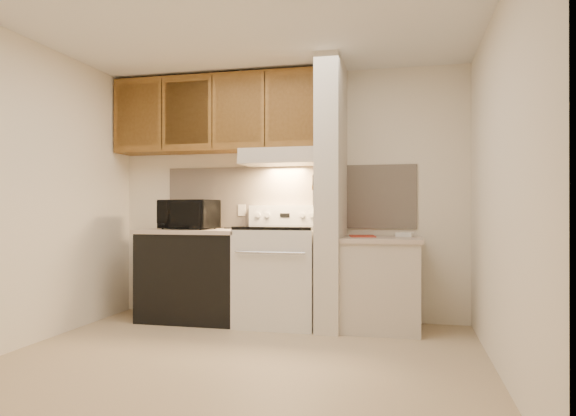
% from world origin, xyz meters
% --- Properties ---
extents(floor, '(3.60, 3.60, 0.00)m').
position_xyz_m(floor, '(0.00, 0.00, 0.00)').
color(floor, tan).
rests_on(floor, ground).
extents(ceiling, '(3.60, 3.60, 0.00)m').
position_xyz_m(ceiling, '(0.00, 0.00, 2.50)').
color(ceiling, white).
rests_on(ceiling, wall_back).
extents(wall_back, '(3.60, 2.50, 0.02)m').
position_xyz_m(wall_back, '(0.00, 1.50, 1.25)').
color(wall_back, white).
rests_on(wall_back, floor).
extents(wall_left, '(0.02, 3.00, 2.50)m').
position_xyz_m(wall_left, '(-1.80, 0.00, 1.25)').
color(wall_left, white).
rests_on(wall_left, floor).
extents(wall_right, '(0.02, 3.00, 2.50)m').
position_xyz_m(wall_right, '(1.80, 0.00, 1.25)').
color(wall_right, white).
rests_on(wall_right, floor).
extents(backsplash, '(2.60, 0.02, 0.63)m').
position_xyz_m(backsplash, '(0.00, 1.49, 1.24)').
color(backsplash, beige).
rests_on(backsplash, wall_back).
extents(range_body, '(0.76, 0.65, 0.92)m').
position_xyz_m(range_body, '(0.00, 1.16, 0.46)').
color(range_body, silver).
rests_on(range_body, floor).
extents(oven_window, '(0.50, 0.01, 0.30)m').
position_xyz_m(oven_window, '(0.00, 0.84, 0.50)').
color(oven_window, black).
rests_on(oven_window, range_body).
extents(oven_handle, '(0.65, 0.02, 0.02)m').
position_xyz_m(oven_handle, '(0.00, 0.80, 0.72)').
color(oven_handle, silver).
rests_on(oven_handle, range_body).
extents(cooktop, '(0.74, 0.64, 0.03)m').
position_xyz_m(cooktop, '(0.00, 1.16, 0.94)').
color(cooktop, black).
rests_on(cooktop, range_body).
extents(range_backguard, '(0.76, 0.08, 0.20)m').
position_xyz_m(range_backguard, '(0.00, 1.44, 1.05)').
color(range_backguard, silver).
rests_on(range_backguard, range_body).
extents(range_display, '(0.10, 0.01, 0.04)m').
position_xyz_m(range_display, '(0.00, 1.40, 1.05)').
color(range_display, black).
rests_on(range_display, range_backguard).
extents(range_knob_left_outer, '(0.05, 0.02, 0.05)m').
position_xyz_m(range_knob_left_outer, '(-0.28, 1.40, 1.05)').
color(range_knob_left_outer, silver).
rests_on(range_knob_left_outer, range_backguard).
extents(range_knob_left_inner, '(0.05, 0.02, 0.05)m').
position_xyz_m(range_knob_left_inner, '(-0.18, 1.40, 1.05)').
color(range_knob_left_inner, silver).
rests_on(range_knob_left_inner, range_backguard).
extents(range_knob_right_inner, '(0.05, 0.02, 0.05)m').
position_xyz_m(range_knob_right_inner, '(0.18, 1.40, 1.05)').
color(range_knob_right_inner, silver).
rests_on(range_knob_right_inner, range_backguard).
extents(range_knob_right_outer, '(0.05, 0.02, 0.05)m').
position_xyz_m(range_knob_right_outer, '(0.28, 1.40, 1.05)').
color(range_knob_right_outer, silver).
rests_on(range_knob_right_outer, range_backguard).
extents(dishwasher_front, '(1.00, 0.63, 0.87)m').
position_xyz_m(dishwasher_front, '(-0.88, 1.17, 0.43)').
color(dishwasher_front, black).
rests_on(dishwasher_front, floor).
extents(left_countertop, '(1.04, 0.67, 0.04)m').
position_xyz_m(left_countertop, '(-0.88, 1.17, 0.89)').
color(left_countertop, '#C2AD9B').
rests_on(left_countertop, dishwasher_front).
extents(spoon_rest, '(0.23, 0.08, 0.02)m').
position_xyz_m(spoon_rest, '(-0.51, 1.36, 0.92)').
color(spoon_rest, black).
rests_on(spoon_rest, left_countertop).
extents(teal_jar, '(0.11, 0.11, 0.10)m').
position_xyz_m(teal_jar, '(-1.23, 1.39, 0.96)').
color(teal_jar, '#2A696F').
rests_on(teal_jar, left_countertop).
extents(outlet, '(0.08, 0.01, 0.12)m').
position_xyz_m(outlet, '(-0.48, 1.48, 1.10)').
color(outlet, beige).
rests_on(outlet, backsplash).
extents(microwave, '(0.57, 0.42, 0.29)m').
position_xyz_m(microwave, '(-0.93, 1.15, 1.06)').
color(microwave, black).
rests_on(microwave, left_countertop).
extents(partition_pillar, '(0.22, 0.70, 2.50)m').
position_xyz_m(partition_pillar, '(0.51, 1.15, 1.25)').
color(partition_pillar, beige).
rests_on(partition_pillar, floor).
extents(pillar_trim, '(0.01, 0.70, 0.04)m').
position_xyz_m(pillar_trim, '(0.39, 1.15, 1.30)').
color(pillar_trim, brown).
rests_on(pillar_trim, partition_pillar).
extents(knife_strip, '(0.02, 0.42, 0.04)m').
position_xyz_m(knife_strip, '(0.39, 1.10, 1.32)').
color(knife_strip, black).
rests_on(knife_strip, partition_pillar).
extents(knife_blade_a, '(0.01, 0.03, 0.16)m').
position_xyz_m(knife_blade_a, '(0.38, 0.93, 1.22)').
color(knife_blade_a, silver).
rests_on(knife_blade_a, knife_strip).
extents(knife_handle_a, '(0.02, 0.02, 0.10)m').
position_xyz_m(knife_handle_a, '(0.38, 0.95, 1.37)').
color(knife_handle_a, black).
rests_on(knife_handle_a, knife_strip).
extents(knife_blade_b, '(0.01, 0.04, 0.18)m').
position_xyz_m(knife_blade_b, '(0.38, 1.02, 1.21)').
color(knife_blade_b, silver).
rests_on(knife_blade_b, knife_strip).
extents(knife_handle_b, '(0.02, 0.02, 0.10)m').
position_xyz_m(knife_handle_b, '(0.38, 1.03, 1.37)').
color(knife_handle_b, black).
rests_on(knife_handle_b, knife_strip).
extents(knife_blade_c, '(0.01, 0.04, 0.20)m').
position_xyz_m(knife_blade_c, '(0.38, 1.10, 1.20)').
color(knife_blade_c, silver).
rests_on(knife_blade_c, knife_strip).
extents(knife_handle_c, '(0.02, 0.02, 0.10)m').
position_xyz_m(knife_handle_c, '(0.38, 1.10, 1.37)').
color(knife_handle_c, black).
rests_on(knife_handle_c, knife_strip).
extents(knife_blade_d, '(0.01, 0.04, 0.16)m').
position_xyz_m(knife_blade_d, '(0.38, 1.19, 1.22)').
color(knife_blade_d, silver).
rests_on(knife_blade_d, knife_strip).
extents(knife_handle_d, '(0.02, 0.02, 0.10)m').
position_xyz_m(knife_handle_d, '(0.38, 1.18, 1.37)').
color(knife_handle_d, black).
rests_on(knife_handle_d, knife_strip).
extents(knife_blade_e, '(0.01, 0.04, 0.18)m').
position_xyz_m(knife_blade_e, '(0.38, 1.27, 1.21)').
color(knife_blade_e, silver).
rests_on(knife_blade_e, knife_strip).
extents(knife_handle_e, '(0.02, 0.02, 0.10)m').
position_xyz_m(knife_handle_e, '(0.38, 1.26, 1.37)').
color(knife_handle_e, black).
rests_on(knife_handle_e, knife_strip).
extents(oven_mitt, '(0.03, 0.10, 0.24)m').
position_xyz_m(oven_mitt, '(0.38, 1.32, 1.14)').
color(oven_mitt, gray).
rests_on(oven_mitt, partition_pillar).
extents(right_cab_base, '(0.70, 0.60, 0.81)m').
position_xyz_m(right_cab_base, '(0.97, 1.15, 0.40)').
color(right_cab_base, beige).
rests_on(right_cab_base, floor).
extents(right_countertop, '(0.74, 0.64, 0.04)m').
position_xyz_m(right_countertop, '(0.97, 1.15, 0.83)').
color(right_countertop, '#C2AD9B').
rests_on(right_countertop, right_cab_base).
extents(red_folder, '(0.28, 0.35, 0.01)m').
position_xyz_m(red_folder, '(0.79, 1.25, 0.86)').
color(red_folder, '#B23423').
rests_on(red_folder, right_countertop).
extents(white_box, '(0.17, 0.13, 0.04)m').
position_xyz_m(white_box, '(1.18, 1.33, 0.87)').
color(white_box, white).
rests_on(white_box, right_countertop).
extents(range_hood, '(0.78, 0.44, 0.15)m').
position_xyz_m(range_hood, '(0.00, 1.28, 1.62)').
color(range_hood, beige).
rests_on(range_hood, upper_cabinets).
extents(hood_lip, '(0.78, 0.04, 0.06)m').
position_xyz_m(hood_lip, '(0.00, 1.07, 1.58)').
color(hood_lip, beige).
rests_on(hood_lip, range_hood).
extents(upper_cabinets, '(2.18, 0.33, 0.77)m').
position_xyz_m(upper_cabinets, '(-0.69, 1.32, 2.08)').
color(upper_cabinets, brown).
rests_on(upper_cabinets, wall_back).
extents(cab_door_a, '(0.46, 0.01, 0.63)m').
position_xyz_m(cab_door_a, '(-1.51, 1.17, 2.08)').
color(cab_door_a, brown).
rests_on(cab_door_a, upper_cabinets).
extents(cab_gap_a, '(0.01, 0.01, 0.73)m').
position_xyz_m(cab_gap_a, '(-1.23, 1.16, 2.08)').
color(cab_gap_a, black).
rests_on(cab_gap_a, upper_cabinets).
extents(cab_door_b, '(0.46, 0.01, 0.63)m').
position_xyz_m(cab_door_b, '(-0.96, 1.17, 2.08)').
color(cab_door_b, brown).
rests_on(cab_door_b, upper_cabinets).
extents(cab_gap_b, '(0.01, 0.01, 0.73)m').
position_xyz_m(cab_gap_b, '(-0.69, 1.16, 2.08)').
color(cab_gap_b, black).
rests_on(cab_gap_b, upper_cabinets).
extents(cab_door_c, '(0.46, 0.01, 0.63)m').
position_xyz_m(cab_door_c, '(-0.42, 1.17, 2.08)').
color(cab_door_c, brown).
rests_on(cab_door_c, upper_cabinets).
extents(cab_gap_c, '(0.01, 0.01, 0.73)m').
position_xyz_m(cab_gap_c, '(-0.14, 1.16, 2.08)').
color(cab_gap_c, black).
rests_on(cab_gap_c, upper_cabinets).
extents(cab_door_d, '(0.46, 0.01, 0.63)m').
position_xyz_m(cab_door_d, '(0.13, 1.17, 2.08)').
color(cab_door_d, brown).
rests_on(cab_door_d, upper_cabinets).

